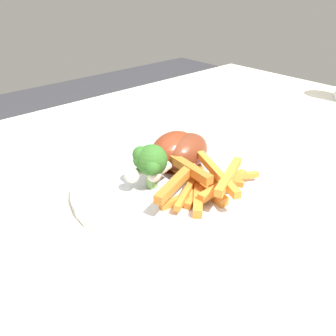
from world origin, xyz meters
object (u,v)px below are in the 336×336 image
Objects in this scene: broccoli_floret_front at (150,161)px; chicken_drumstick_near at (185,153)px; carrot_fries_pile at (204,182)px; chicken_drumstick_far at (172,151)px; dining_table at (145,231)px; dinner_plate at (168,185)px.

broccoli_floret_front reaches higher than chicken_drumstick_near.
broccoli_floret_front reaches higher than carrot_fries_pile.
broccoli_floret_front is 0.43× the size of chicken_drumstick_far.
dining_table is 0.12m from dinner_plate.
dining_table is 0.16m from broccoli_floret_front.
chicken_drumstick_far reaches higher than chicken_drumstick_near.
dining_table is at bearing -78.87° from carrot_fries_pile.
carrot_fries_pile is at bearing 66.41° from chicken_drumstick_near.
broccoli_floret_front is 0.47× the size of chicken_drumstick_near.
carrot_fries_pile reaches higher than dinner_plate.
dinner_plate is 2.04× the size of chicken_drumstick_near.
chicken_drumstick_far is at bearing -102.09° from carrot_fries_pile.
dining_table is 0.15m from chicken_drumstick_near.
chicken_drumstick_far is (-0.06, -0.02, -0.01)m from broccoli_floret_front.
broccoli_floret_front is (0.02, 0.04, 0.15)m from dining_table.
chicken_drumstick_far is (0.01, -0.01, 0.00)m from chicken_drumstick_near.
carrot_fries_pile is 0.07m from chicken_drumstick_near.
chicken_drumstick_far reaches higher than dinner_plate.
dinner_plate is 0.05m from chicken_drumstick_near.
chicken_drumstick_near reaches higher than carrot_fries_pile.
chicken_drumstick_near is (-0.07, -0.01, -0.01)m from broccoli_floret_front.
broccoli_floret_front is at bearing -53.06° from carrot_fries_pile.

